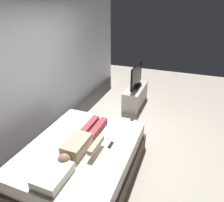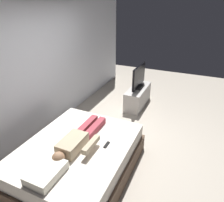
% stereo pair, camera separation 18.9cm
% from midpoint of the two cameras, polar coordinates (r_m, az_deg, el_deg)
% --- Properties ---
extents(ground_plane, '(10.00, 10.00, 0.00)m').
position_cam_midpoint_polar(ground_plane, '(3.98, 5.42, -12.92)').
color(ground_plane, '#ADA393').
extents(back_wall, '(6.40, 0.10, 2.80)m').
position_cam_midpoint_polar(back_wall, '(4.47, -14.98, 11.10)').
color(back_wall, silver).
rests_on(back_wall, ground).
extents(bed, '(1.99, 1.61, 0.54)m').
position_cam_midpoint_polar(bed, '(3.37, -7.87, -15.78)').
color(bed, brown).
rests_on(bed, ground).
extents(pillow, '(0.48, 0.34, 0.12)m').
position_cam_midpoint_polar(pillow, '(2.77, -16.01, -18.82)').
color(pillow, silver).
rests_on(pillow, bed).
extents(person, '(1.26, 0.46, 0.18)m').
position_cam_midpoint_polar(person, '(3.16, -7.75, -10.75)').
color(person, tan).
rests_on(person, bed).
extents(remote, '(0.15, 0.04, 0.02)m').
position_cam_midpoint_polar(remote, '(3.15, 0.24, -12.20)').
color(remote, black).
rests_on(remote, bed).
extents(tv_stand, '(1.10, 0.40, 0.50)m').
position_cam_midpoint_polar(tv_stand, '(5.37, 8.21, 1.21)').
color(tv_stand, '#B7B2AD').
rests_on(tv_stand, ground).
extents(tv, '(0.88, 0.20, 0.59)m').
position_cam_midpoint_polar(tv, '(5.17, 8.59, 6.58)').
color(tv, black).
rests_on(tv, tv_stand).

